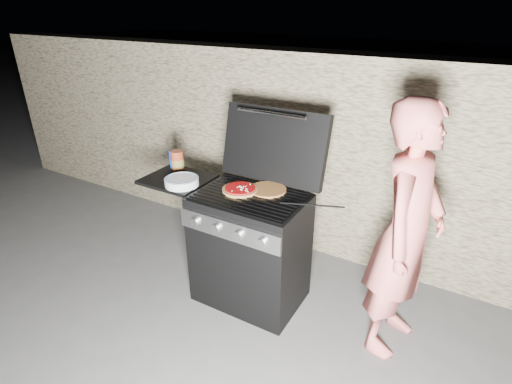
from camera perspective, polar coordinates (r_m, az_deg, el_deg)
The scene contains 10 objects.
ground at distance 3.36m, azimuth -0.76°, elevation -14.58°, with size 50.00×50.00×0.00m, color #4A4949.
stone_wall at distance 3.73m, azimuth 7.46°, elevation 5.53°, with size 8.00×0.35×1.80m, color tan.
gas_grill at distance 3.20m, azimuth -4.69°, elevation -6.83°, with size 1.34×0.79×0.91m, color black, non-canonical shape.
pizza_topped at distance 2.92m, azimuth -2.28°, elevation 0.44°, with size 0.26×0.26×0.03m, color tan, non-canonical shape.
pizza_plain at distance 2.93m, azimuth 1.67°, elevation 0.36°, with size 0.27×0.27×0.01m, color #E89343.
sauce_jar at distance 3.36m, azimuth -11.18°, elevation 4.48°, with size 0.10×0.10×0.16m, color #92371C.
blue_carton at distance 3.38m, azimuth -11.56°, elevation 4.52°, with size 0.07×0.04×0.15m, color #0A30C3.
plate_stack at distance 3.08m, azimuth -10.57°, elevation 1.48°, with size 0.26×0.26×0.06m, color silver.
person at distance 2.67m, azimuth 20.68°, elevation -5.67°, with size 0.62×0.41×1.71m, color #E56F67.
tongs at distance 2.65m, azimuth 7.88°, elevation -1.84°, with size 0.01×0.01×0.46m, color black.
Camera 1 is at (1.32, -2.20, 2.17)m, focal length 28.00 mm.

